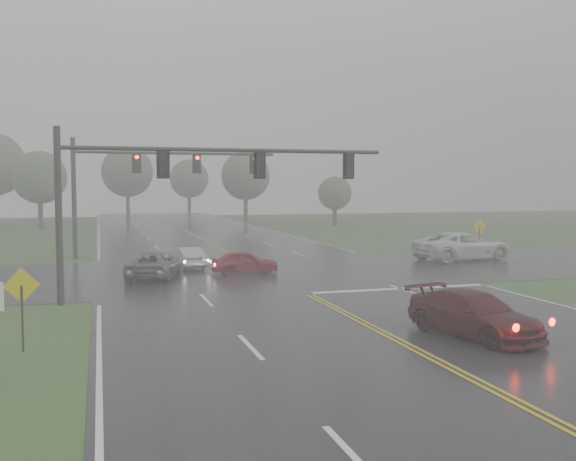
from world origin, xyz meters
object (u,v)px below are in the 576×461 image
object	(u,v)px
sedan_red	(245,274)
car_grey	(155,278)
pickup_white	(462,260)
sedan_silver	(187,269)
signal_gantry_near	(169,179)
signal_gantry_far	(139,174)
sedan_maroon	(474,337)

from	to	relation	value
sedan_red	car_grey	world-z (taller)	car_grey
pickup_white	sedan_silver	bearing A→B (deg)	80.25
pickup_white	signal_gantry_near	size ratio (longest dim) A/B	0.46
sedan_silver	pickup_white	distance (m)	17.39
sedan_red	signal_gantry_far	size ratio (longest dim) A/B	0.27
car_grey	signal_gantry_far	xyz separation A→B (m)	(-0.13, 10.08, 5.48)
sedan_silver	signal_gantry_near	bearing A→B (deg)	69.25
sedan_red	signal_gantry_near	size ratio (longest dim) A/B	0.26
sedan_maroon	sedan_red	xyz separation A→B (m)	(-3.74, 16.22, 0.00)
sedan_maroon	pickup_white	xyz separation A→B (m)	(10.93, 18.38, 0.00)
sedan_maroon	signal_gantry_near	bearing A→B (deg)	118.73
sedan_maroon	signal_gantry_near	world-z (taller)	signal_gantry_near
pickup_white	signal_gantry_near	distance (m)	21.95
sedan_red	sedan_silver	world-z (taller)	sedan_red
pickup_white	signal_gantry_far	size ratio (longest dim) A/B	0.47
pickup_white	signal_gantry_far	distance (m)	21.70
sedan_red	car_grey	bearing A→B (deg)	96.27
pickup_white	sedan_red	bearing A→B (deg)	91.24
sedan_red	sedan_silver	bearing A→B (deg)	44.70
signal_gantry_near	signal_gantry_far	bearing A→B (deg)	90.74
signal_gantry_far	sedan_red	bearing A→B (deg)	-63.24
sedan_maroon	sedan_red	size ratio (longest dim) A/B	1.33
pickup_white	sedan_maroon	bearing A→B (deg)	142.11
sedan_red	signal_gantry_far	bearing A→B (deg)	28.96
car_grey	signal_gantry_far	distance (m)	11.48
sedan_silver	signal_gantry_near	distance (m)	11.21
sedan_maroon	sedan_red	bearing A→B (deg)	89.60
car_grey	sedan_maroon	bearing A→B (deg)	134.54
signal_gantry_near	sedan_silver	bearing A→B (deg)	78.53
sedan_red	sedan_silver	distance (m)	4.00
sedan_maroon	sedan_silver	distance (m)	20.22
car_grey	signal_gantry_near	distance (m)	8.23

